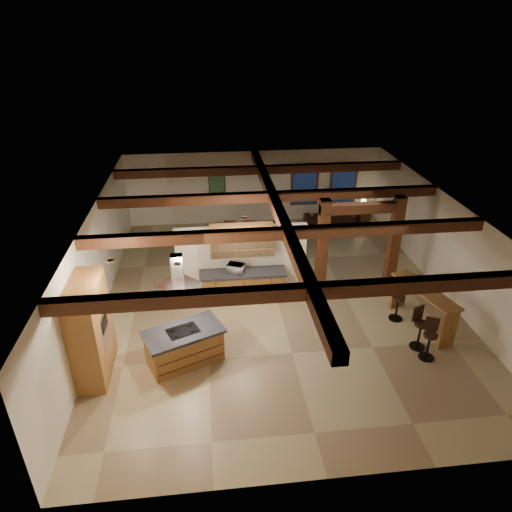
{
  "coord_description": "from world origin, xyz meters",
  "views": [
    {
      "loc": [
        -1.9,
        -11.28,
        7.4
      ],
      "look_at": [
        -0.57,
        0.5,
        1.23
      ],
      "focal_mm": 32.0,
      "sensor_mm": 36.0,
      "label": 1
    }
  ],
  "objects_px": {
    "sofa": "(330,217)",
    "bar_counter": "(423,302)",
    "kitchen_island": "(184,346)",
    "dining_table": "(250,250)"
  },
  "relations": [
    {
      "from": "dining_table",
      "to": "sofa",
      "type": "distance_m",
      "value": 4.35
    },
    {
      "from": "dining_table",
      "to": "kitchen_island",
      "type": "bearing_deg",
      "value": -105.94
    },
    {
      "from": "sofa",
      "to": "bar_counter",
      "type": "height_order",
      "value": "bar_counter"
    },
    {
      "from": "dining_table",
      "to": "bar_counter",
      "type": "relative_size",
      "value": 0.78
    },
    {
      "from": "kitchen_island",
      "to": "sofa",
      "type": "height_order",
      "value": "kitchen_island"
    },
    {
      "from": "sofa",
      "to": "kitchen_island",
      "type": "bearing_deg",
      "value": 51.05
    },
    {
      "from": "sofa",
      "to": "dining_table",
      "type": "bearing_deg",
      "value": 33.11
    },
    {
      "from": "sofa",
      "to": "bar_counter",
      "type": "relative_size",
      "value": 0.89
    },
    {
      "from": "kitchen_island",
      "to": "dining_table",
      "type": "bearing_deg",
      "value": 68.08
    },
    {
      "from": "kitchen_island",
      "to": "bar_counter",
      "type": "bearing_deg",
      "value": 6.88
    }
  ]
}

